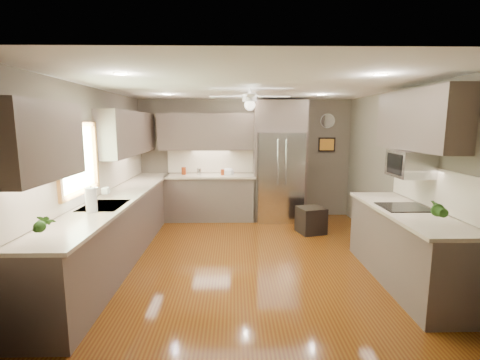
{
  "coord_description": "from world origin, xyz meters",
  "views": [
    {
      "loc": [
        -0.23,
        -4.93,
        1.98
      ],
      "look_at": [
        -0.14,
        0.6,
        1.09
      ],
      "focal_mm": 26.0,
      "sensor_mm": 36.0,
      "label": 1
    }
  ],
  "objects_px": {
    "canister_d": "(223,172)",
    "potted_plant_right": "(439,210)",
    "canister_b": "(199,172)",
    "paper_towel": "(91,201)",
    "soap_bottle": "(106,190)",
    "microwave": "(410,164)",
    "bowl": "(228,174)",
    "refrigerator": "(279,163)",
    "canister_a": "(184,171)",
    "potted_plant_left": "(40,224)",
    "stool": "(311,220)"
  },
  "relations": [
    {
      "from": "canister_d",
      "to": "potted_plant_right",
      "type": "distance_m",
      "value": 4.33
    },
    {
      "from": "canister_b",
      "to": "potted_plant_right",
      "type": "bearing_deg",
      "value": -51.66
    },
    {
      "from": "canister_d",
      "to": "paper_towel",
      "type": "height_order",
      "value": "paper_towel"
    },
    {
      "from": "soap_bottle",
      "to": "microwave",
      "type": "relative_size",
      "value": 0.35
    },
    {
      "from": "soap_bottle",
      "to": "bowl",
      "type": "distance_m",
      "value": 2.75
    },
    {
      "from": "soap_bottle",
      "to": "refrigerator",
      "type": "bearing_deg",
      "value": 37.33
    },
    {
      "from": "potted_plant_right",
      "to": "microwave",
      "type": "xyz_separation_m",
      "value": [
        0.12,
        0.88,
        0.38
      ]
    },
    {
      "from": "canister_a",
      "to": "bowl",
      "type": "relative_size",
      "value": 0.65
    },
    {
      "from": "potted_plant_left",
      "to": "stool",
      "type": "xyz_separation_m",
      "value": [
        3.14,
        3.14,
        -0.87
      ]
    },
    {
      "from": "bowl",
      "to": "paper_towel",
      "type": "height_order",
      "value": "paper_towel"
    },
    {
      "from": "bowl",
      "to": "paper_towel",
      "type": "bearing_deg",
      "value": -117.68
    },
    {
      "from": "canister_a",
      "to": "potted_plant_left",
      "type": "relative_size",
      "value": 0.47
    },
    {
      "from": "potted_plant_right",
      "to": "paper_towel",
      "type": "bearing_deg",
      "value": 171.43
    },
    {
      "from": "canister_b",
      "to": "bowl",
      "type": "bearing_deg",
      "value": -2.05
    },
    {
      "from": "soap_bottle",
      "to": "stool",
      "type": "distance_m",
      "value": 3.57
    },
    {
      "from": "canister_a",
      "to": "potted_plant_left",
      "type": "distance_m",
      "value": 4.22
    },
    {
      "from": "potted_plant_left",
      "to": "stool",
      "type": "height_order",
      "value": "potted_plant_left"
    },
    {
      "from": "canister_a",
      "to": "paper_towel",
      "type": "distance_m",
      "value": 3.17
    },
    {
      "from": "potted_plant_left",
      "to": "bowl",
      "type": "relative_size",
      "value": 1.39
    },
    {
      "from": "bowl",
      "to": "potted_plant_left",
      "type": "bearing_deg",
      "value": -111.46
    },
    {
      "from": "canister_a",
      "to": "microwave",
      "type": "xyz_separation_m",
      "value": [
        3.31,
        -2.8,
        0.46
      ]
    },
    {
      "from": "canister_a",
      "to": "potted_plant_right",
      "type": "bearing_deg",
      "value": -49.09
    },
    {
      "from": "microwave",
      "to": "refrigerator",
      "type": "bearing_deg",
      "value": 116.09
    },
    {
      "from": "canister_b",
      "to": "potted_plant_left",
      "type": "bearing_deg",
      "value": -103.75
    },
    {
      "from": "canister_b",
      "to": "refrigerator",
      "type": "bearing_deg",
      "value": -1.24
    },
    {
      "from": "soap_bottle",
      "to": "stool",
      "type": "bearing_deg",
      "value": 20.09
    },
    {
      "from": "paper_towel",
      "to": "refrigerator",
      "type": "bearing_deg",
      "value": 48.71
    },
    {
      "from": "soap_bottle",
      "to": "canister_d",
      "type": "bearing_deg",
      "value": 53.07
    },
    {
      "from": "refrigerator",
      "to": "stool",
      "type": "distance_m",
      "value": 1.41
    },
    {
      "from": "stool",
      "to": "paper_towel",
      "type": "bearing_deg",
      "value": -146.34
    },
    {
      "from": "refrigerator",
      "to": "microwave",
      "type": "bearing_deg",
      "value": -63.91
    },
    {
      "from": "stool",
      "to": "bowl",
      "type": "bearing_deg",
      "value": 148.37
    },
    {
      "from": "microwave",
      "to": "stool",
      "type": "height_order",
      "value": "microwave"
    },
    {
      "from": "canister_d",
      "to": "soap_bottle",
      "type": "distance_m",
      "value": 2.69
    },
    {
      "from": "stool",
      "to": "refrigerator",
      "type": "bearing_deg",
      "value": 117.16
    },
    {
      "from": "potted_plant_right",
      "to": "microwave",
      "type": "bearing_deg",
      "value": 82.44
    },
    {
      "from": "potted_plant_left",
      "to": "paper_towel",
      "type": "xyz_separation_m",
      "value": [
        0.02,
        1.06,
        -0.02
      ]
    },
    {
      "from": "bowl",
      "to": "paper_towel",
      "type": "distance_m",
      "value": 3.42
    },
    {
      "from": "microwave",
      "to": "canister_d",
      "type": "bearing_deg",
      "value": 132.43
    },
    {
      "from": "bowl",
      "to": "refrigerator",
      "type": "relative_size",
      "value": 0.1
    },
    {
      "from": "canister_b",
      "to": "canister_a",
      "type": "bearing_deg",
      "value": 169.7
    },
    {
      "from": "canister_a",
      "to": "canister_b",
      "type": "height_order",
      "value": "canister_a"
    },
    {
      "from": "canister_a",
      "to": "bowl",
      "type": "height_order",
      "value": "canister_a"
    },
    {
      "from": "potted_plant_right",
      "to": "microwave",
      "type": "height_order",
      "value": "microwave"
    },
    {
      "from": "bowl",
      "to": "microwave",
      "type": "distance_m",
      "value": 3.65
    },
    {
      "from": "potted_plant_right",
      "to": "stool",
      "type": "relative_size",
      "value": 0.57
    },
    {
      "from": "canister_d",
      "to": "bowl",
      "type": "distance_m",
      "value": 0.12
    },
    {
      "from": "canister_d",
      "to": "paper_towel",
      "type": "xyz_separation_m",
      "value": [
        -1.47,
        -3.03,
        0.08
      ]
    },
    {
      "from": "potted_plant_left",
      "to": "paper_towel",
      "type": "distance_m",
      "value": 1.07
    },
    {
      "from": "canister_d",
      "to": "canister_a",
      "type": "bearing_deg",
      "value": 174.98
    }
  ]
}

